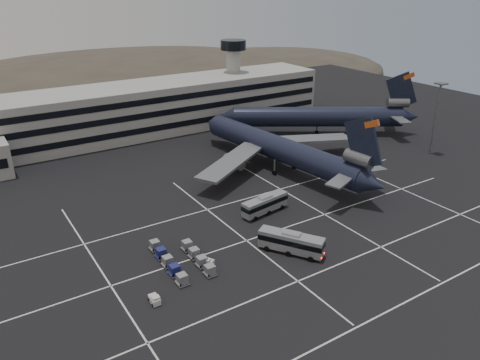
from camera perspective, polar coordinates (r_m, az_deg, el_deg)
name	(u,v)px	position (r m, az deg, el deg)	size (l,w,h in m)	color
ground	(288,241)	(81.82, 5.89, -7.41)	(260.00, 260.00, 0.00)	black
lane_markings	(290,238)	(82.82, 6.10, -7.01)	(90.00, 55.62, 0.01)	silver
terminal	(124,113)	(136.75, -13.90, 7.98)	(125.00, 26.00, 24.00)	gray
hills	(99,99)	(239.06, -16.82, 9.42)	(352.00, 180.00, 44.00)	#38332B
lightpole_right	(437,109)	(127.49, 22.87, 8.00)	(2.40, 2.40, 18.28)	slate
trijet_main	(281,149)	(109.28, 4.97, 3.81)	(47.16, 57.68, 18.08)	black
trijet_far	(321,116)	(136.99, 9.85, 7.69)	(51.35, 37.03, 18.08)	black
bus_near	(291,242)	(77.58, 6.25, -7.49)	(7.99, 10.50, 3.84)	#9FA1A7
bus_far	(265,204)	(89.86, 3.06, -2.90)	(10.52, 3.91, 3.63)	#9FA1A7
tug_a	(155,300)	(68.22, -10.36, -14.15)	(1.35, 2.17, 1.36)	beige
tug_b	(208,262)	(75.18, -3.92, -9.89)	(1.98, 2.26, 1.25)	beige
uld_cluster	(181,260)	(75.53, -7.18, -9.61)	(6.76, 13.34, 1.71)	#2D2D30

